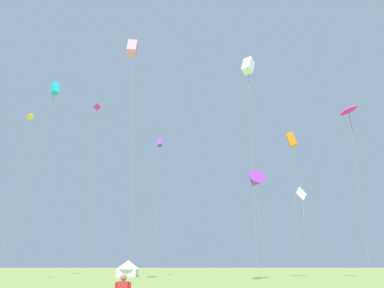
{
  "coord_description": "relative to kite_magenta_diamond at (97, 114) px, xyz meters",
  "views": [
    {
      "loc": [
        -0.53,
        -4.11,
        2.07
      ],
      "look_at": [
        0.0,
        32.0,
        15.6
      ],
      "focal_mm": 30.04,
      "sensor_mm": 36.0,
      "label": 1
    }
  ],
  "objects": [
    {
      "name": "kite_purple_delta",
      "position": [
        30.87,
        -13.53,
        -18.41
      ],
      "size": [
        3.58,
        4.04,
        16.38
      ],
      "color": "purple",
      "rests_on": "ground"
    },
    {
      "name": "kite_yellow_parafoil",
      "position": [
        -4.99,
        -17.27,
        -9.09
      ],
      "size": [
        2.34,
        2.4,
        24.34
      ],
      "color": "yellow",
      "rests_on": "ground"
    },
    {
      "name": "kite_pink_box",
      "position": [
        11.21,
        -21.57,
        1.03
      ],
      "size": [
        3.2,
        3.5,
        35.6
      ],
      "color": "pink",
      "rests_on": "ground"
    },
    {
      "name": "kite_magenta_parafoil",
      "position": [
        49.44,
        -11.5,
        -4.66
      ],
      "size": [
        3.09,
        4.28,
        28.99
      ],
      "color": "#E02DA3",
      "rests_on": "ground"
    },
    {
      "name": "kite_orange_box",
      "position": [
        38.68,
        -10.54,
        -10.02
      ],
      "size": [
        2.54,
        1.79,
        24.31
      ],
      "color": "orange",
      "rests_on": "ground"
    },
    {
      "name": "festival_tent_left",
      "position": [
        9.55,
        -2.75,
        -31.48
      ],
      "size": [
        4.16,
        4.16,
        2.71
      ],
      "color": "white",
      "rests_on": "ground"
    },
    {
      "name": "kite_white_box",
      "position": [
        28.35,
        -26.19,
        -5.24
      ],
      "size": [
        2.2,
        2.45,
        29.12
      ],
      "color": "white",
      "rests_on": "ground"
    },
    {
      "name": "kite_magenta_diamond",
      "position": [
        0.0,
        0.0,
        0.0
      ],
      "size": [
        2.79,
        2.62,
        35.51
      ],
      "color": "#E02DA3",
      "rests_on": "ground"
    },
    {
      "name": "kite_cyan_box",
      "position": [
        -8.75,
        -2.65,
        4.68
      ],
      "size": [
        3.65,
        3.6,
        39.17
      ],
      "color": "#1EB7CC",
      "rests_on": "ground"
    },
    {
      "name": "kite_purple_box",
      "position": [
        14.45,
        -3.4,
        -8.11
      ],
      "size": [
        0.9,
        3.03,
        25.86
      ],
      "color": "purple",
      "rests_on": "ground"
    },
    {
      "name": "kite_white_diamond",
      "position": [
        41.27,
        -5.03,
        -18.86
      ],
      "size": [
        3.14,
        3.15,
        15.75
      ],
      "color": "white",
      "rests_on": "ground"
    }
  ]
}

